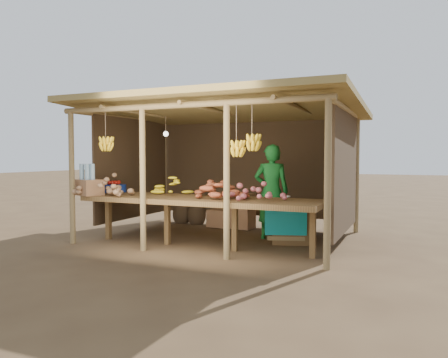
% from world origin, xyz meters
% --- Properties ---
extents(ground, '(60.00, 60.00, 0.00)m').
position_xyz_m(ground, '(0.00, 0.00, 0.00)').
color(ground, brown).
rests_on(ground, ground).
extents(stall_structure, '(4.70, 3.50, 2.43)m').
position_xyz_m(stall_structure, '(-0.03, -0.07, 1.91)').
color(stall_structure, olive).
rests_on(stall_structure, ground).
extents(counter, '(3.90, 1.05, 0.80)m').
position_xyz_m(counter, '(0.00, -0.95, 0.74)').
color(counter, brown).
rests_on(counter, ground).
extents(potato_heap, '(1.05, 0.73, 0.37)m').
position_xyz_m(potato_heap, '(-1.61, -1.25, 0.98)').
color(potato_heap, '#A07752').
rests_on(potato_heap, counter).
extents(sweet_potato_heap, '(1.11, 0.84, 0.36)m').
position_xyz_m(sweet_potato_heap, '(0.28, -0.91, 0.98)').
color(sweet_potato_heap, '#A64B2A').
rests_on(sweet_potato_heap, counter).
extents(onion_heap, '(1.02, 0.76, 0.36)m').
position_xyz_m(onion_heap, '(0.92, -1.10, 0.98)').
color(onion_heap, '#B95A5D').
rests_on(onion_heap, counter).
extents(banana_pile, '(0.64, 0.40, 0.35)m').
position_xyz_m(banana_pile, '(-0.67, -0.65, 0.97)').
color(banana_pile, yellow).
rests_on(banana_pile, counter).
extents(tomato_basin, '(0.40, 0.40, 0.21)m').
position_xyz_m(tomato_basin, '(-1.90, -0.63, 0.89)').
color(tomato_basin, navy).
rests_on(tomato_basin, counter).
extents(bottle_box, '(0.51, 0.46, 0.53)m').
position_xyz_m(bottle_box, '(-1.90, -1.31, 1.00)').
color(bottle_box, '#936542').
rests_on(bottle_box, counter).
extents(vendor, '(0.69, 0.54, 1.66)m').
position_xyz_m(vendor, '(0.81, 0.24, 0.83)').
color(vendor, '#197028').
rests_on(vendor, ground).
extents(tarp_crate, '(0.83, 0.77, 0.81)m').
position_xyz_m(tarp_crate, '(1.21, 0.03, 0.33)').
color(tarp_crate, brown).
rests_on(tarp_crate, ground).
extents(carton_stack, '(0.98, 0.42, 0.70)m').
position_xyz_m(carton_stack, '(-0.18, 0.94, 0.31)').
color(carton_stack, '#936542').
rests_on(carton_stack, ground).
extents(burlap_sacks, '(0.77, 0.40, 0.54)m').
position_xyz_m(burlap_sacks, '(-1.35, 1.20, 0.24)').
color(burlap_sacks, '#4A3622').
rests_on(burlap_sacks, ground).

